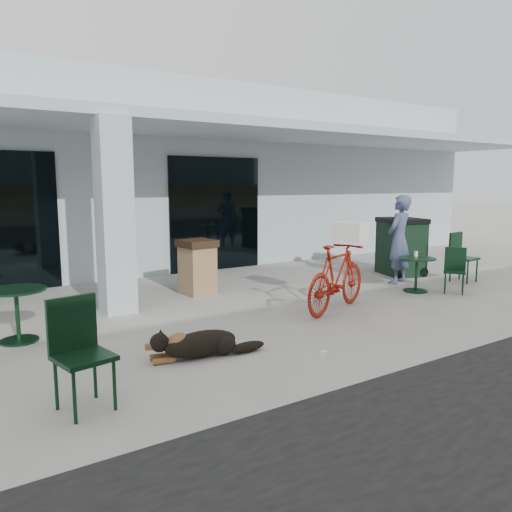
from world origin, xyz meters
TOP-DOWN VIEW (x-y plane):
  - ground at (0.00, 0.00)m, footprint 80.00×80.00m
  - building at (0.00, 8.50)m, footprint 22.00×7.00m
  - storefront_glass_right at (1.80, 4.98)m, footprint 2.40×0.06m
  - column at (-1.50, 2.30)m, footprint 0.50×0.50m
  - overhang at (0.00, 3.60)m, footprint 22.00×2.80m
  - bicycle at (1.53, 0.40)m, footprint 1.94×1.14m
  - laundry_basket at (1.95, 0.56)m, footprint 0.55×0.63m
  - dog at (-1.34, -0.35)m, footprint 1.14×0.56m
  - cup_near_dog at (-0.15, -1.23)m, footprint 0.10×0.10m
  - cafe_table_near at (-3.10, 1.51)m, footprint 0.94×0.94m
  - cafe_chair_near at (-2.89, -1.04)m, footprint 0.56×0.60m
  - cafe_table_far at (3.83, 0.65)m, footprint 0.84×0.84m
  - cafe_chair_far_a at (5.46, 0.73)m, footprint 0.52×0.56m
  - cafe_chair_far_b at (4.32, 0.15)m, footprint 0.57×0.57m
  - person at (4.17, 1.40)m, footprint 0.77×0.62m
  - cup_on_table at (3.95, 0.78)m, footprint 0.08×0.08m
  - trash_receptacle at (0.20, 2.80)m, footprint 0.67×0.67m
  - wheeled_bin at (5.03, 2.07)m, footprint 1.06×1.20m

SIDE VIEW (x-z plane):
  - ground at x=0.00m, z-range 0.00..0.00m
  - cup_near_dog at x=-0.15m, z-range 0.00..0.10m
  - dog at x=-1.34m, z-range 0.00..0.36m
  - cafe_table_far at x=3.83m, z-range 0.00..0.66m
  - cafe_table_near at x=-3.10m, z-range 0.00..0.72m
  - cafe_chair_far_b at x=4.32m, z-range 0.00..0.87m
  - trash_receptacle at x=0.20m, z-range 0.00..1.04m
  - cafe_chair_near at x=-2.89m, z-range 0.00..1.05m
  - cafe_chair_far_a at x=5.46m, z-range 0.00..1.05m
  - bicycle at x=1.53m, z-range 0.00..1.12m
  - wheeled_bin at x=5.03m, z-range 0.00..1.30m
  - cup_on_table at x=3.95m, z-range 0.66..0.76m
  - person at x=4.17m, z-range 0.00..1.85m
  - laundry_basket at x=1.95m, z-range 1.12..1.44m
  - storefront_glass_right at x=1.80m, z-range 0.00..2.70m
  - column at x=-1.50m, z-range 0.00..3.12m
  - building at x=0.00m, z-range 0.00..4.50m
  - overhang at x=0.00m, z-range 3.12..3.30m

